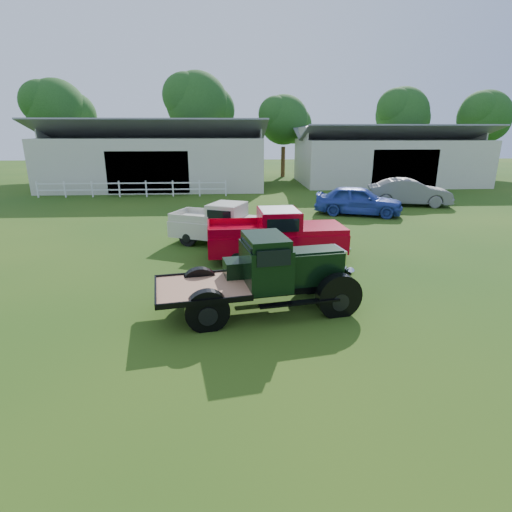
{
  "coord_description": "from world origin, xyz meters",
  "views": [
    {
      "loc": [
        -0.51,
        -10.69,
        4.81
      ],
      "look_at": [
        0.2,
        1.2,
        1.05
      ],
      "focal_mm": 28.0,
      "sensor_mm": 36.0,
      "label": 1
    }
  ],
  "objects_px": {
    "red_pickup": "(276,234)",
    "misc_car_grey": "(409,192)",
    "white_pickup": "(225,224)",
    "misc_car_blue": "(358,200)",
    "vintage_flatbed": "(262,274)"
  },
  "relations": [
    {
      "from": "red_pickup",
      "to": "white_pickup",
      "type": "distance_m",
      "value": 2.96
    },
    {
      "from": "white_pickup",
      "to": "misc_car_grey",
      "type": "height_order",
      "value": "white_pickup"
    },
    {
      "from": "white_pickup",
      "to": "misc_car_grey",
      "type": "relative_size",
      "value": 0.92
    },
    {
      "from": "red_pickup",
      "to": "misc_car_blue",
      "type": "distance_m",
      "value": 10.11
    },
    {
      "from": "vintage_flatbed",
      "to": "misc_car_blue",
      "type": "height_order",
      "value": "vintage_flatbed"
    },
    {
      "from": "red_pickup",
      "to": "misc_car_grey",
      "type": "xyz_separation_m",
      "value": [
        10.12,
        11.15,
        -0.12
      ]
    },
    {
      "from": "misc_car_grey",
      "to": "vintage_flatbed",
      "type": "bearing_deg",
      "value": 157.94
    },
    {
      "from": "white_pickup",
      "to": "vintage_flatbed",
      "type": "bearing_deg",
      "value": -57.53
    },
    {
      "from": "red_pickup",
      "to": "misc_car_grey",
      "type": "relative_size",
      "value": 1.03
    },
    {
      "from": "vintage_flatbed",
      "to": "red_pickup",
      "type": "xyz_separation_m",
      "value": [
        0.88,
        4.58,
        -0.08
      ]
    },
    {
      "from": "misc_car_grey",
      "to": "white_pickup",
      "type": "bearing_deg",
      "value": 139.42
    },
    {
      "from": "vintage_flatbed",
      "to": "misc_car_blue",
      "type": "xyz_separation_m",
      "value": [
        6.68,
        12.86,
        -0.21
      ]
    },
    {
      "from": "white_pickup",
      "to": "misc_car_blue",
      "type": "relative_size",
      "value": 0.97
    },
    {
      "from": "red_pickup",
      "to": "misc_car_grey",
      "type": "distance_m",
      "value": 15.06
    },
    {
      "from": "red_pickup",
      "to": "misc_car_blue",
      "type": "height_order",
      "value": "red_pickup"
    }
  ]
}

